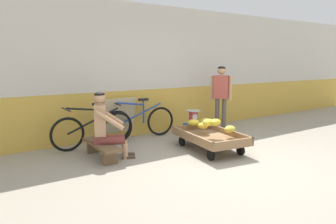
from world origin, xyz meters
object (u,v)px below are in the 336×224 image
(vendor_seated, at_px, (106,126))
(bicycle_far_left, at_px, (139,122))
(banana_cart, at_px, (210,138))
(weighing_scale, at_px, (193,117))
(plastic_crate, at_px, (193,130))
(bicycle_near_left, at_px, (94,129))
(low_bench, at_px, (101,147))
(sign_board, at_px, (120,118))
(customer_adult, at_px, (221,92))

(vendor_seated, distance_m, bicycle_far_left, 1.49)
(banana_cart, height_order, weighing_scale, weighing_scale)
(banana_cart, bearing_deg, plastic_crate, 68.46)
(vendor_seated, xyz_separation_m, plastic_crate, (2.17, 0.36, -0.42))
(banana_cart, distance_m, plastic_crate, 1.07)
(vendor_seated, bearing_deg, plastic_crate, 9.37)
(weighing_scale, distance_m, bicycle_near_left, 2.14)
(vendor_seated, bearing_deg, bicycle_near_left, 84.81)
(low_bench, height_order, bicycle_near_left, bicycle_near_left)
(weighing_scale, height_order, sign_board, sign_board)
(low_bench, distance_m, weighing_scale, 2.29)
(customer_adult, bearing_deg, banana_cart, -140.25)
(banana_cart, height_order, bicycle_near_left, bicycle_near_left)
(plastic_crate, distance_m, customer_adult, 1.13)
(bicycle_near_left, distance_m, bicycle_far_left, 1.09)
(bicycle_near_left, height_order, customer_adult, customer_adult)
(vendor_seated, bearing_deg, bicycle_far_left, 39.09)
(low_bench, bearing_deg, sign_board, 51.64)
(weighing_scale, bearing_deg, sign_board, 151.51)
(plastic_crate, relative_size, customer_adult, 0.24)
(customer_adult, bearing_deg, sign_board, 160.99)
(vendor_seated, distance_m, plastic_crate, 2.24)
(weighing_scale, bearing_deg, low_bench, -171.91)
(vendor_seated, relative_size, weighing_scale, 3.80)
(bicycle_far_left, bearing_deg, bicycle_near_left, -171.65)
(banana_cart, relative_size, bicycle_near_left, 0.93)
(bicycle_far_left, distance_m, customer_adult, 2.00)
(weighing_scale, distance_m, sign_board, 1.59)
(banana_cart, height_order, bicycle_far_left, bicycle_far_left)
(bicycle_near_left, bearing_deg, customer_adult, -8.17)
(bicycle_far_left, xyz_separation_m, sign_board, (-0.37, 0.18, 0.09))
(plastic_crate, height_order, weighing_scale, weighing_scale)
(banana_cart, xyz_separation_m, plastic_crate, (0.39, 0.99, -0.09))
(plastic_crate, xyz_separation_m, weighing_scale, (0.00, -0.00, 0.30))
(plastic_crate, distance_m, weighing_scale, 0.30)
(plastic_crate, bearing_deg, banana_cart, -111.54)
(plastic_crate, height_order, customer_adult, customer_adult)
(vendor_seated, height_order, sign_board, vendor_seated)
(bicycle_far_left, xyz_separation_m, customer_adult, (1.82, -0.57, 0.60))
(weighing_scale, bearing_deg, bicycle_near_left, 168.75)
(vendor_seated, bearing_deg, weighing_scale, 9.34)
(banana_cart, xyz_separation_m, sign_board, (-1.00, 1.75, 0.20))
(plastic_crate, bearing_deg, bicycle_far_left, 150.65)
(plastic_crate, relative_size, bicycle_far_left, 0.22)
(bicycle_near_left, relative_size, customer_adult, 1.09)
(bicycle_near_left, relative_size, bicycle_far_left, 1.00)
(vendor_seated, relative_size, sign_board, 1.29)
(low_bench, xyz_separation_m, bicycle_near_left, (0.15, 0.74, 0.15))
(weighing_scale, bearing_deg, vendor_seated, -170.66)
(banana_cart, xyz_separation_m, bicycle_far_left, (-0.63, 1.57, 0.11))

